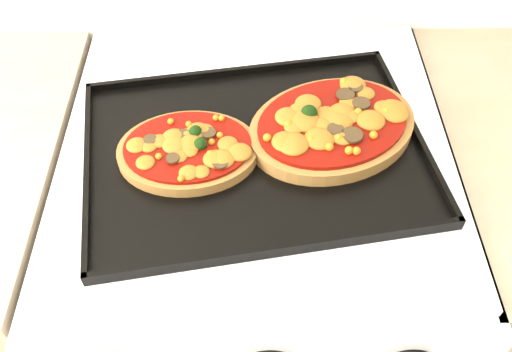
{
  "coord_description": "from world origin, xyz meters",
  "views": [
    {
      "loc": [
        0.0,
        1.09,
        1.54
      ],
      "look_at": [
        0.01,
        1.62,
        0.92
      ],
      "focal_mm": 40.0,
      "sensor_mm": 36.0,
      "label": 1
    }
  ],
  "objects_px": {
    "pizza_left": "(188,149)",
    "pizza_right": "(332,125)",
    "stove": "(257,289)",
    "baking_tray": "(255,149)"
  },
  "relations": [
    {
      "from": "pizza_left",
      "to": "pizza_right",
      "type": "relative_size",
      "value": 0.79
    },
    {
      "from": "baking_tray",
      "to": "pizza_right",
      "type": "xyz_separation_m",
      "value": [
        0.12,
        0.03,
        0.02
      ]
    },
    {
      "from": "pizza_left",
      "to": "pizza_right",
      "type": "xyz_separation_m",
      "value": [
        0.21,
        0.04,
        0.0
      ]
    },
    {
      "from": "baking_tray",
      "to": "pizza_left",
      "type": "height_order",
      "value": "pizza_left"
    },
    {
      "from": "stove",
      "to": "pizza_right",
      "type": "xyz_separation_m",
      "value": [
        0.11,
        0.0,
        0.48
      ]
    },
    {
      "from": "stove",
      "to": "pizza_right",
      "type": "height_order",
      "value": "pizza_right"
    },
    {
      "from": "baking_tray",
      "to": "pizza_left",
      "type": "distance_m",
      "value": 0.1
    },
    {
      "from": "stove",
      "to": "pizza_right",
      "type": "relative_size",
      "value": 3.52
    },
    {
      "from": "stove",
      "to": "baking_tray",
      "type": "height_order",
      "value": "baking_tray"
    },
    {
      "from": "pizza_right",
      "to": "pizza_left",
      "type": "bearing_deg",
      "value": -168.87
    }
  ]
}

